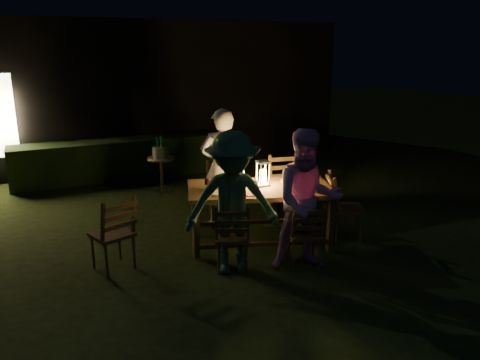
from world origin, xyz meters
name	(u,v)px	position (x,y,z in m)	size (l,w,h in m)	color
garden_envelope	(118,91)	(-0.01, 6.15, 1.58)	(40.00, 40.00, 3.20)	black
dining_table	(260,193)	(0.65, -0.45, 0.73)	(2.14, 1.51, 0.81)	#4B3019
chair_near_left	(232,248)	(-0.01, -1.05, 0.28)	(0.54, 0.56, 0.91)	#4B3019
chair_near_right	(304,245)	(0.85, -1.32, 0.27)	(0.51, 0.53, 0.89)	#4B3019
chair_far_left	(223,205)	(0.46, 0.42, 0.30)	(0.54, 0.57, 1.00)	#4B3019
chair_far_right	(287,201)	(1.41, 0.11, 0.32)	(0.56, 0.58, 1.06)	#4B3019
chair_end	(345,218)	(1.82, -0.83, 0.30)	(0.62, 0.60, 0.99)	#4B3019
chair_spare	(114,246)	(-1.33, -0.46, 0.30)	(0.58, 0.60, 1.00)	#4B3019
person_house_side	(222,167)	(0.47, 0.46, 0.89)	(0.65, 0.43, 1.78)	beige
person_opp_right	(307,201)	(0.83, -1.37, 0.87)	(0.84, 0.66, 1.73)	#D391C9
person_opp_left	(233,204)	(-0.03, -1.10, 0.86)	(1.12, 0.64, 1.73)	#33673D
lantern	(263,175)	(0.71, -0.42, 0.97)	(0.16, 0.16, 0.35)	white
plate_far_left	(218,183)	(0.20, -0.08, 0.82)	(0.25, 0.25, 0.01)	white
plate_near_left	(221,193)	(0.06, -0.49, 0.82)	(0.25, 0.25, 0.01)	white
plate_far_right	(289,181)	(1.15, -0.38, 0.82)	(0.25, 0.25, 0.01)	white
plate_near_right	(296,190)	(1.01, -0.80, 0.82)	(0.25, 0.25, 0.01)	white
wineglass_a	(236,176)	(0.45, -0.10, 0.90)	(0.06, 0.06, 0.18)	#59070F
wineglass_b	(207,185)	(-0.07, -0.35, 0.90)	(0.06, 0.06, 0.18)	#59070F
wineglass_c	(286,186)	(0.85, -0.81, 0.90)	(0.06, 0.06, 0.18)	#59070F
wineglass_d	(302,176)	(1.30, -0.47, 0.90)	(0.06, 0.06, 0.18)	#59070F
wineglass_e	(256,187)	(0.46, -0.71, 0.90)	(0.06, 0.06, 0.18)	silver
bottle_table	(242,178)	(0.41, -0.38, 0.95)	(0.07, 0.07, 0.28)	#0F471E
napkin_left	(252,194)	(0.41, -0.71, 0.81)	(0.18, 0.14, 0.01)	red
napkin_right	(305,192)	(1.08, -0.91, 0.81)	(0.18, 0.14, 0.01)	red
phone	(216,195)	(-0.03, -0.55, 0.81)	(0.14, 0.07, 0.01)	black
side_table	(161,162)	(0.02, 2.37, 0.59)	(0.50, 0.50, 0.67)	#94724A
ice_bucket	(161,152)	(0.02, 2.37, 0.78)	(0.30, 0.30, 0.22)	#A5A8AD
bottle_bucket_a	(158,150)	(-0.03, 2.33, 0.83)	(0.07, 0.07, 0.32)	#0F471E
bottle_bucket_b	(163,148)	(0.07, 2.41, 0.83)	(0.07, 0.07, 0.32)	#0F471E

